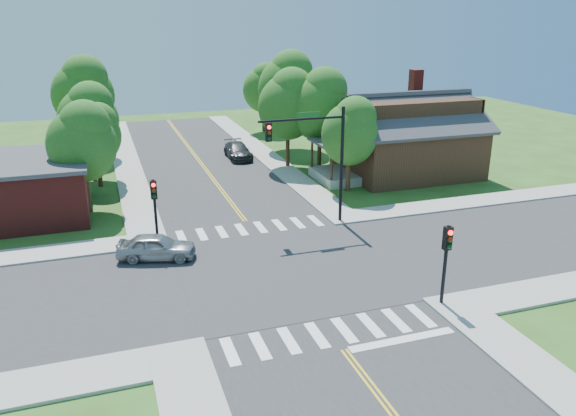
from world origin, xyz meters
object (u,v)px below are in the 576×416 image
object	(u,v)px
signal_mast_ne	(316,148)
house_ne	(407,133)
signal_pole_nw	(154,200)
car_silver	(156,247)
car_dgrey	(238,151)
signal_pole_se	(447,250)

from	to	relation	value
signal_mast_ne	house_ne	bearing A→B (deg)	37.68
signal_pole_nw	car_silver	bearing A→B (deg)	-97.33
car_silver	car_dgrey	bearing A→B (deg)	-8.61
signal_mast_ne	house_ne	distance (m)	14.23
signal_pole_nw	house_ne	world-z (taller)	house_ne
car_dgrey	house_ne	bearing A→B (deg)	-37.65
house_ne	car_silver	size ratio (longest dim) A/B	2.99
signal_pole_se	house_ne	distance (m)	22.03
signal_pole_se	car_silver	xyz separation A→B (m)	(-11.47, 9.12, -1.97)
signal_mast_ne	car_dgrey	distance (m)	18.33
house_ne	car_dgrey	bearing A→B (deg)	141.59
signal_mast_ne	signal_pole_nw	bearing A→B (deg)	-179.93
signal_pole_nw	house_ne	size ratio (longest dim) A/B	0.29
signal_pole_se	car_dgrey	world-z (taller)	signal_pole_se
signal_mast_ne	signal_pole_nw	world-z (taller)	signal_mast_ne
signal_pole_nw	signal_pole_se	bearing A→B (deg)	-45.00
signal_pole_nw	car_dgrey	bearing A→B (deg)	63.00
house_ne	car_dgrey	world-z (taller)	house_ne
signal_pole_se	house_ne	world-z (taller)	house_ne
signal_mast_ne	signal_pole_se	size ratio (longest dim) A/B	1.89
car_dgrey	signal_pole_nw	bearing A→B (deg)	-116.24
house_ne	car_silver	world-z (taller)	house_ne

